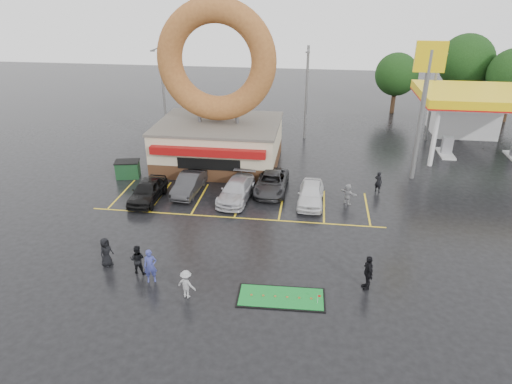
# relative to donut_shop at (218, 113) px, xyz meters

# --- Properties ---
(ground) EXTENTS (120.00, 120.00, 0.00)m
(ground) POSITION_rel_donut_shop_xyz_m (3.00, -12.97, -4.46)
(ground) COLOR black
(ground) RESTS_ON ground
(donut_shop) EXTENTS (10.20, 8.70, 13.50)m
(donut_shop) POSITION_rel_donut_shop_xyz_m (0.00, 0.00, 0.00)
(donut_shop) COLOR #472B19
(donut_shop) RESTS_ON ground
(gas_station) EXTENTS (12.30, 13.65, 5.90)m
(gas_station) POSITION_rel_donut_shop_xyz_m (23.00, 7.97, -0.77)
(gas_station) COLOR silver
(gas_station) RESTS_ON ground
(shell_sign) EXTENTS (2.20, 0.36, 10.60)m
(shell_sign) POSITION_rel_donut_shop_xyz_m (16.00, -0.97, 2.91)
(shell_sign) COLOR slate
(shell_sign) RESTS_ON ground
(streetlight_left) EXTENTS (0.40, 2.21, 9.00)m
(streetlight_left) POSITION_rel_donut_shop_xyz_m (-7.00, 6.95, 0.32)
(streetlight_left) COLOR slate
(streetlight_left) RESTS_ON ground
(streetlight_mid) EXTENTS (0.40, 2.21, 9.00)m
(streetlight_mid) POSITION_rel_donut_shop_xyz_m (7.00, 7.95, 0.32)
(streetlight_mid) COLOR slate
(streetlight_mid) RESTS_ON ground
(streetlight_right) EXTENTS (0.40, 2.21, 9.00)m
(streetlight_right) POSITION_rel_donut_shop_xyz_m (19.00, 8.95, 0.32)
(streetlight_right) COLOR slate
(streetlight_right) RESTS_ON ground
(tree_far_c) EXTENTS (6.30, 6.30, 9.00)m
(tree_far_c) POSITION_rel_donut_shop_xyz_m (25.00, 21.03, 1.37)
(tree_far_c) COLOR #332114
(tree_far_c) RESTS_ON ground
(tree_far_d) EXTENTS (4.90, 4.90, 7.00)m
(tree_far_d) POSITION_rel_donut_shop_xyz_m (17.00, 19.03, 0.07)
(tree_far_d) COLOR #332114
(tree_far_d) RESTS_ON ground
(car_black) EXTENTS (1.91, 4.55, 1.54)m
(car_black) POSITION_rel_donut_shop_xyz_m (-3.65, -7.77, -3.70)
(car_black) COLOR black
(car_black) RESTS_ON ground
(car_dgrey) EXTENTS (1.84, 4.50, 1.45)m
(car_dgrey) POSITION_rel_donut_shop_xyz_m (-1.03, -6.14, -3.74)
(car_dgrey) COLOR #29282A
(car_dgrey) RESTS_ON ground
(car_silver) EXTENTS (2.53, 5.16, 1.45)m
(car_silver) POSITION_rel_donut_shop_xyz_m (2.67, -6.72, -3.74)
(car_silver) COLOR #B0B0B5
(car_silver) RESTS_ON ground
(car_grey) EXTENTS (2.40, 5.05, 1.39)m
(car_grey) POSITION_rel_donut_shop_xyz_m (5.03, -4.97, -3.77)
(car_grey) COLOR #2C2C2F
(car_grey) RESTS_ON ground
(car_white) EXTENTS (1.90, 4.45, 1.50)m
(car_white) POSITION_rel_donut_shop_xyz_m (8.03, -6.67, -3.72)
(car_white) COLOR silver
(car_white) RESTS_ON ground
(person_blue) EXTENTS (0.80, 0.64, 1.90)m
(person_blue) POSITION_rel_donut_shop_xyz_m (-0.07, -17.15, -3.52)
(person_blue) COLOR navy
(person_blue) RESTS_ON ground
(person_blackjkt) EXTENTS (0.85, 0.67, 1.69)m
(person_blackjkt) POSITION_rel_donut_shop_xyz_m (-1.04, -16.49, -3.62)
(person_blackjkt) COLOR black
(person_blackjkt) RESTS_ON ground
(person_hoodie) EXTENTS (1.12, 0.84, 1.54)m
(person_hoodie) POSITION_rel_donut_shop_xyz_m (2.15, -18.17, -3.69)
(person_hoodie) COLOR #949597
(person_hoodie) RESTS_ON ground
(person_bystander) EXTENTS (0.79, 0.98, 1.73)m
(person_bystander) POSITION_rel_donut_shop_xyz_m (-3.03, -16.05, -3.60)
(person_bystander) COLOR black
(person_bystander) RESTS_ON ground
(person_cameraman) EXTENTS (0.69, 1.20, 1.93)m
(person_cameraman) POSITION_rel_donut_shop_xyz_m (11.18, -16.19, -3.50)
(person_cameraman) COLOR black
(person_cameraman) RESTS_ON ground
(person_walker_near) EXTENTS (1.38, 1.26, 1.53)m
(person_walker_near) POSITION_rel_donut_shop_xyz_m (10.62, -6.41, -3.70)
(person_walker_near) COLOR #9A9A9C
(person_walker_near) RESTS_ON ground
(person_walker_far) EXTENTS (0.70, 0.66, 1.61)m
(person_walker_far) POSITION_rel_donut_shop_xyz_m (12.98, -4.01, -3.66)
(person_walker_far) COLOR black
(person_walker_far) RESTS_ON ground
(dumpster) EXTENTS (2.03, 1.58, 1.30)m
(dumpster) POSITION_rel_donut_shop_xyz_m (-6.72, -3.89, -3.81)
(dumpster) COLOR #1B4725
(dumpster) RESTS_ON ground
(putting_green) EXTENTS (4.49, 2.07, 0.55)m
(putting_green) POSITION_rel_donut_shop_xyz_m (6.87, -17.64, -4.43)
(putting_green) COLOR black
(putting_green) RESTS_ON ground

